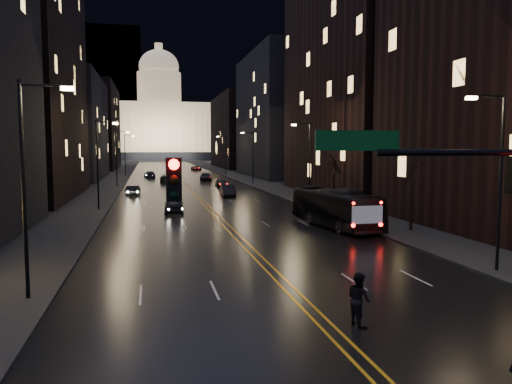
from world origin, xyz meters
TOP-DOWN VIEW (x-y plane):
  - road at (0.00, 130.00)m, footprint 20.00×320.00m
  - sidewalk_left at (-14.00, 130.00)m, footprint 8.00×320.00m
  - sidewalk_right at (14.00, 130.00)m, footprint 8.00×320.00m
  - center_line at (0.00, 130.00)m, footprint 0.62×320.00m
  - building_left_mid at (-21.00, 54.00)m, footprint 12.00×30.00m
  - building_left_far at (-21.00, 92.00)m, footprint 12.00×34.00m
  - building_left_dist at (-21.00, 140.00)m, footprint 12.00×40.00m
  - building_right_tall at (21.00, 50.00)m, footprint 12.00×30.00m
  - building_right_mid at (21.00, 92.00)m, footprint 12.00×34.00m
  - building_right_dist at (21.00, 140.00)m, footprint 12.00×40.00m
  - mountain_ridge at (40.00, 380.00)m, footprint 520.00×60.00m
  - capitol at (0.00, 250.00)m, footprint 90.00×50.00m
  - streetlamp_right_near at (10.81, 10.00)m, footprint 2.13×0.25m
  - streetlamp_left_near at (-10.81, 10.00)m, footprint 2.13×0.25m
  - streetlamp_right_mid at (10.81, 40.00)m, footprint 2.13×0.25m
  - streetlamp_left_mid at (-10.81, 40.00)m, footprint 2.13×0.25m
  - streetlamp_right_far at (10.81, 70.00)m, footprint 2.13×0.25m
  - streetlamp_left_far at (-10.81, 70.00)m, footprint 2.13×0.25m
  - streetlamp_right_dist at (10.81, 100.00)m, footprint 2.13×0.25m
  - streetlamp_left_dist at (-10.81, 100.00)m, footprint 2.13×0.25m
  - tree_right_mid at (13.00, 22.00)m, footprint 2.40×2.40m
  - tree_right_far at (13.00, 38.00)m, footprint 2.40×2.40m
  - bus at (8.30, 25.43)m, footprint 3.89×11.25m
  - oncoming_car_a at (-3.75, 36.34)m, footprint 2.03×4.59m
  - oncoming_car_b at (-8.09, 55.23)m, footprint 1.87×4.23m
  - oncoming_car_c at (-2.67, 79.66)m, footprint 3.02×5.89m
  - oncoming_car_d at (-5.86, 92.91)m, footprint 2.51×5.14m
  - receding_car_a at (3.89, 51.69)m, footprint 1.82×4.72m
  - receding_car_b at (5.05, 65.43)m, footprint 1.86×4.49m
  - receding_car_c at (4.32, 81.06)m, footprint 2.53×5.41m
  - receding_car_d at (6.59, 124.36)m, footprint 2.70×5.03m
  - pedestrian_b at (1.15, 4.58)m, footprint 0.70×1.03m

SIDE VIEW (x-z plane):
  - road at x=0.00m, z-range 0.00..0.02m
  - center_line at x=0.00m, z-range 0.02..0.03m
  - sidewalk_left at x=-14.00m, z-range 0.00..0.16m
  - sidewalk_right at x=14.00m, z-range 0.00..0.16m
  - receding_car_d at x=6.59m, z-range 0.00..1.34m
  - oncoming_car_b at x=-8.09m, z-range 0.00..1.35m
  - oncoming_car_d at x=-5.86m, z-range 0.00..1.44m
  - receding_car_b at x=5.05m, z-range 0.00..1.52m
  - receding_car_c at x=4.32m, z-range 0.00..1.53m
  - oncoming_car_a at x=-3.75m, z-range 0.00..1.53m
  - receding_car_a at x=3.89m, z-range 0.00..1.53m
  - oncoming_car_c at x=-2.67m, z-range 0.00..1.59m
  - pedestrian_b at x=1.15m, z-range 0.00..1.94m
  - bus at x=8.30m, z-range 0.00..3.07m
  - tree_right_mid at x=13.00m, z-range 1.20..7.85m
  - tree_right_far at x=13.00m, z-range 1.20..7.85m
  - streetlamp_right_near at x=10.81m, z-range 0.58..9.58m
  - streetlamp_left_near at x=-10.81m, z-range 0.58..9.58m
  - streetlamp_right_mid at x=10.81m, z-range 0.58..9.58m
  - streetlamp_left_mid at x=-10.81m, z-range 0.58..9.58m
  - streetlamp_right_far at x=10.81m, z-range 0.58..9.58m
  - streetlamp_left_far at x=-10.81m, z-range 0.58..9.58m
  - streetlamp_right_dist at x=10.81m, z-range 0.58..9.58m
  - streetlamp_left_dist at x=-10.81m, z-range 0.58..9.58m
  - building_left_far at x=-21.00m, z-range 0.00..20.00m
  - building_right_dist at x=21.00m, z-range 0.00..22.00m
  - building_left_dist at x=-21.00m, z-range 0.00..24.00m
  - building_right_mid at x=21.00m, z-range 0.00..26.00m
  - building_left_mid at x=-21.00m, z-range 0.00..28.00m
  - capitol at x=0.00m, z-range -12.10..46.40m
  - building_right_tall at x=21.00m, z-range 0.00..38.00m
  - mountain_ridge at x=40.00m, z-range 0.00..130.00m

